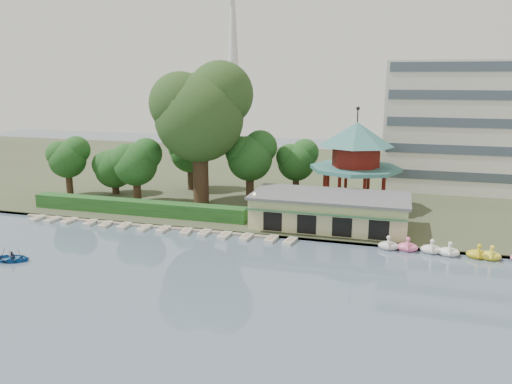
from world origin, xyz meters
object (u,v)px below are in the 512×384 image
at_px(dock, 146,225).
at_px(rowboat_with_passengers, 11,256).
at_px(big_tree, 201,110).
at_px(boathouse, 329,210).
at_px(pavilion, 356,156).

xyz_separation_m(dock, rowboat_with_passengers, (-6.98, -14.70, 0.42)).
bearing_deg(big_tree, boathouse, -18.28).
height_order(dock, big_tree, big_tree).
relative_size(dock, pavilion, 2.52).
bearing_deg(pavilion, dock, -148.34).
xyz_separation_m(pavilion, big_tree, (-20.83, -3.80, 6.03)).
relative_size(boathouse, rowboat_with_passengers, 3.16).
relative_size(pavilion, big_tree, 0.68).
distance_m(dock, big_tree, 17.62).
bearing_deg(dock, big_tree, 73.94).
bearing_deg(rowboat_with_passengers, big_tree, 68.45).
distance_m(boathouse, rowboat_with_passengers, 34.96).
bearing_deg(rowboat_with_passengers, boathouse, 33.90).
height_order(boathouse, rowboat_with_passengers, boathouse).
bearing_deg(pavilion, rowboat_with_passengers, -136.40).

